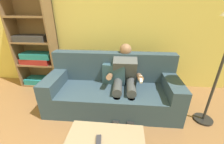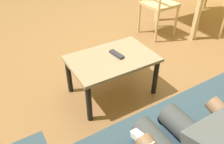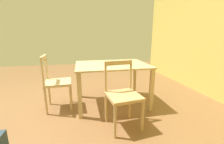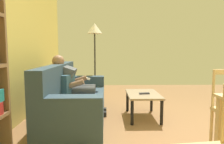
{
  "view_description": "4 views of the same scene",
  "coord_description": "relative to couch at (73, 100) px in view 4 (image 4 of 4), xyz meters",
  "views": [
    {
      "loc": [
        1.12,
        -0.32,
        1.65
      ],
      "look_at": [
        0.91,
        1.78,
        0.69
      ],
      "focal_mm": 22.92,
      "sensor_mm": 36.0,
      "label": 1
    },
    {
      "loc": [
        1.85,
        2.2,
        1.53
      ],
      "look_at": [
        0.95,
        0.67,
        0.25
      ],
      "focal_mm": 36.0,
      "sensor_mm": 36.0,
      "label": 2
    },
    {
      "loc": [
        -0.72,
        2.37,
        1.24
      ],
      "look_at": [
        -1.25,
        -0.16,
        0.6
      ],
      "focal_mm": 23.9,
      "sensor_mm": 36.0,
      "label": 3
    },
    {
      "loc": [
        -2.43,
        1.27,
        1.13
      ],
      "look_at": [
        -0.17,
        1.22,
        0.9
      ],
      "focal_mm": 32.36,
      "sensor_mm": 36.0,
      "label": 4
    }
  ],
  "objects": [
    {
      "name": "ground_plane",
      "position": [
        -0.91,
        -1.85,
        -0.32
      ],
      "size": [
        8.63,
        8.63,
        0.0
      ],
      "primitive_type": "plane",
      "color": "brown"
    },
    {
      "name": "couch",
      "position": [
        0.0,
        0.0,
        0.0
      ],
      "size": [
        2.21,
        0.9,
        0.92
      ],
      "color": "#2D4251",
      "rests_on": "ground_plane"
    },
    {
      "name": "person_lounging",
      "position": [
        0.21,
        0.02,
        0.23
      ],
      "size": [
        0.59,
        0.95,
        1.07
      ],
      "color": "#4C5156",
      "rests_on": "ground_plane"
    },
    {
      "name": "coffee_table",
      "position": [
        0.04,
        -1.18,
        0.03
      ],
      "size": [
        0.81,
        0.54,
        0.42
      ],
      "color": "gray",
      "rests_on": "ground_plane"
    },
    {
      "name": "tv_remote",
      "position": [
        -0.02,
        -1.2,
        0.11
      ],
      "size": [
        0.07,
        0.18,
        0.02
      ],
      "primitive_type": "cube",
      "rotation": [
        0.0,
        0.0,
        0.14
      ],
      "color": "#2D2D38",
      "rests_on": "coffee_table"
    },
    {
      "name": "floor_lamp",
      "position": [
        1.48,
        -0.28,
        1.19
      ],
      "size": [
        0.36,
        0.36,
        1.79
      ],
      "color": "black",
      "rests_on": "ground_plane"
    }
  ]
}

